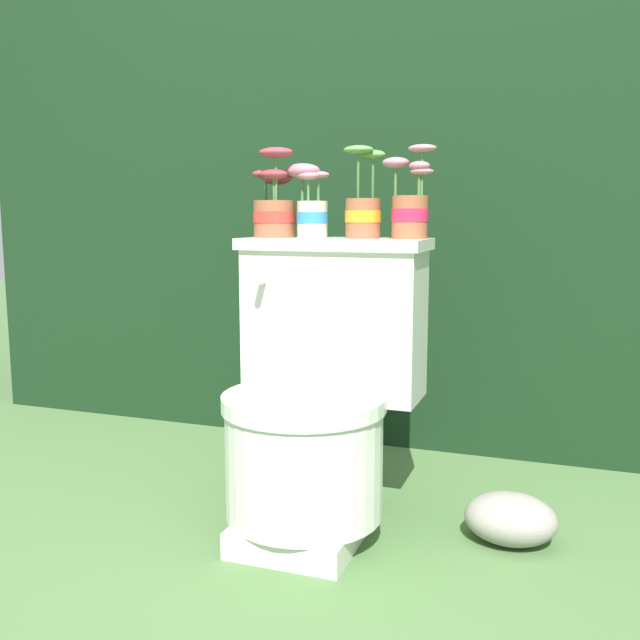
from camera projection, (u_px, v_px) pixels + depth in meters
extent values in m
plane|color=#4C703D|center=(324.00, 543.00, 1.75)|extent=(12.00, 12.00, 0.00)
cube|color=black|center=(430.00, 191.00, 2.79)|extent=(3.35, 0.97, 1.78)
cube|color=silver|center=(304.00, 526.00, 1.77)|extent=(0.29, 0.35, 0.06)
cylinder|color=silver|center=(304.00, 462.00, 1.75)|extent=(0.39, 0.39, 0.27)
cylinder|color=silver|center=(304.00, 402.00, 1.72)|extent=(0.40, 0.40, 0.04)
cube|color=silver|center=(335.00, 323.00, 1.92)|extent=(0.47, 0.20, 0.40)
cube|color=silver|center=(335.00, 244.00, 1.89)|extent=(0.49, 0.22, 0.03)
cylinder|color=silver|center=(259.00, 281.00, 1.84)|extent=(0.02, 0.05, 0.02)
cylinder|color=#9E5638|center=(274.00, 219.00, 1.95)|extent=(0.11, 0.11, 0.10)
cylinder|color=red|center=(274.00, 217.00, 1.95)|extent=(0.12, 0.12, 0.03)
cylinder|color=#332319|center=(274.00, 203.00, 1.94)|extent=(0.10, 0.10, 0.01)
cylinder|color=#4C753D|center=(277.00, 191.00, 1.97)|extent=(0.01, 0.01, 0.05)
ellipsoid|color=#93333D|center=(277.00, 177.00, 1.96)|extent=(0.09, 0.06, 0.04)
cylinder|color=#4C753D|center=(276.00, 178.00, 1.89)|extent=(0.01, 0.01, 0.12)
ellipsoid|color=#93333D|center=(276.00, 153.00, 1.88)|extent=(0.10, 0.07, 0.03)
cylinder|color=#4C753D|center=(266.00, 189.00, 1.96)|extent=(0.01, 0.01, 0.06)
ellipsoid|color=#93333D|center=(266.00, 174.00, 1.95)|extent=(0.08, 0.05, 0.02)
cylinder|color=#4C753D|center=(274.00, 189.00, 1.90)|extent=(0.01, 0.01, 0.06)
ellipsoid|color=#93333D|center=(274.00, 174.00, 1.89)|extent=(0.08, 0.05, 0.03)
cylinder|color=beige|center=(312.00, 219.00, 1.91)|extent=(0.08, 0.08, 0.10)
cylinder|color=#2D84BC|center=(312.00, 218.00, 1.91)|extent=(0.08, 0.08, 0.03)
cylinder|color=#332319|center=(312.00, 203.00, 1.90)|extent=(0.07, 0.07, 0.01)
cylinder|color=#4C753D|center=(302.00, 188.00, 1.92)|extent=(0.01, 0.01, 0.07)
ellipsoid|color=#B26B75|center=(302.00, 171.00, 1.91)|extent=(0.10, 0.07, 0.04)
cylinder|color=#4C753D|center=(318.00, 189.00, 1.91)|extent=(0.01, 0.01, 0.06)
ellipsoid|color=#B26B75|center=(318.00, 175.00, 1.90)|extent=(0.06, 0.04, 0.02)
cylinder|color=#4C753D|center=(308.00, 190.00, 1.90)|extent=(0.01, 0.01, 0.06)
ellipsoid|color=#B26B75|center=(308.00, 176.00, 1.89)|extent=(0.06, 0.04, 0.02)
cylinder|color=#9E5638|center=(363.00, 218.00, 1.88)|extent=(0.09, 0.09, 0.10)
cylinder|color=orange|center=(363.00, 216.00, 1.88)|extent=(0.10, 0.10, 0.03)
cylinder|color=#332319|center=(363.00, 201.00, 1.87)|extent=(0.08, 0.08, 0.01)
cylinder|color=#4C753D|center=(373.00, 178.00, 1.89)|extent=(0.01, 0.01, 0.11)
ellipsoid|color=#569342|center=(373.00, 155.00, 1.88)|extent=(0.07, 0.05, 0.03)
cylinder|color=#4C753D|center=(358.00, 176.00, 1.87)|extent=(0.01, 0.01, 0.12)
ellipsoid|color=#569342|center=(358.00, 150.00, 1.86)|extent=(0.08, 0.06, 0.02)
cylinder|color=#9E5638|center=(410.00, 217.00, 1.83)|extent=(0.09, 0.09, 0.11)
cylinder|color=#D1234C|center=(410.00, 215.00, 1.83)|extent=(0.10, 0.10, 0.03)
cylinder|color=#332319|center=(410.00, 198.00, 1.83)|extent=(0.09, 0.09, 0.01)
cylinder|color=#4C753D|center=(419.00, 182.00, 1.79)|extent=(0.01, 0.01, 0.07)
ellipsoid|color=#B26B75|center=(419.00, 166.00, 1.79)|extent=(0.05, 0.04, 0.02)
cylinder|color=#4C753D|center=(422.00, 184.00, 1.79)|extent=(0.01, 0.01, 0.05)
ellipsoid|color=#B26B75|center=(422.00, 171.00, 1.79)|extent=(0.06, 0.04, 0.02)
cylinder|color=#4C753D|center=(396.00, 181.00, 1.83)|extent=(0.01, 0.01, 0.08)
ellipsoid|color=#B26B75|center=(396.00, 163.00, 1.83)|extent=(0.07, 0.05, 0.03)
cylinder|color=#4C753D|center=(422.00, 173.00, 1.80)|extent=(0.01, 0.01, 0.11)
ellipsoid|color=#B26B75|center=(422.00, 148.00, 1.79)|extent=(0.07, 0.05, 0.02)
ellipsoid|color=gray|center=(511.00, 519.00, 1.74)|extent=(0.22, 0.18, 0.12)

